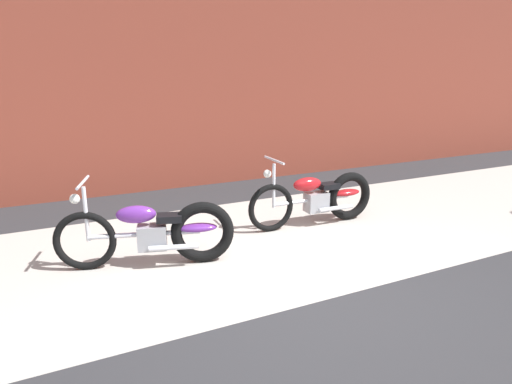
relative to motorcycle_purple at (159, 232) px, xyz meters
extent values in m
plane|color=#2D2D30|center=(1.17, -1.55, -0.40)|extent=(80.00, 80.00, 0.00)
cube|color=#B2ADA3|center=(1.17, 0.20, -0.40)|extent=(36.00, 3.50, 0.01)
cube|color=brown|center=(1.17, 3.65, 2.53)|extent=(36.00, 0.50, 5.86)
torus|color=black|center=(-0.77, 0.24, -0.06)|extent=(0.67, 0.27, 0.68)
torus|color=black|center=(0.47, -0.14, -0.03)|extent=(0.74, 0.34, 0.73)
cylinder|color=silver|center=(-0.15, 0.05, -0.02)|extent=(1.20, 0.41, 0.06)
cube|color=#99999E|center=(-0.07, 0.02, -0.06)|extent=(0.37, 0.30, 0.28)
ellipsoid|color=#6B2D93|center=(-0.23, 0.07, 0.22)|extent=(0.48, 0.31, 0.20)
ellipsoid|color=#6B2D93|center=(0.42, -0.13, 0.03)|extent=(0.47, 0.30, 0.10)
cube|color=black|center=(0.12, -0.03, 0.16)|extent=(0.33, 0.27, 0.08)
cylinder|color=silver|center=(-0.73, 0.22, 0.25)|extent=(0.05, 0.05, 0.62)
cylinder|color=silver|center=(-0.73, 0.22, 0.61)|extent=(0.20, 0.56, 0.03)
sphere|color=white|center=(-0.83, 0.25, 0.43)|extent=(0.11, 0.11, 0.11)
cylinder|color=silver|center=(0.11, -0.19, -0.14)|extent=(0.54, 0.22, 0.06)
torus|color=black|center=(1.68, 0.43, -0.06)|extent=(0.68, 0.11, 0.68)
torus|color=black|center=(2.98, 0.37, -0.03)|extent=(0.74, 0.16, 0.73)
cylinder|color=silver|center=(2.33, 0.40, -0.02)|extent=(1.24, 0.11, 0.06)
cube|color=#99999E|center=(2.41, 0.40, -0.06)|extent=(0.33, 0.23, 0.28)
ellipsoid|color=red|center=(2.25, 0.41, 0.22)|extent=(0.45, 0.21, 0.20)
ellipsoid|color=red|center=(2.93, 0.38, 0.03)|extent=(0.45, 0.20, 0.10)
cube|color=black|center=(2.61, 0.39, 0.16)|extent=(0.29, 0.21, 0.08)
cylinder|color=silver|center=(1.72, 0.43, 0.25)|extent=(0.05, 0.05, 0.62)
cylinder|color=silver|center=(1.72, 0.43, 0.61)|extent=(0.06, 0.58, 0.03)
sphere|color=white|center=(1.62, 0.44, 0.43)|extent=(0.11, 0.11, 0.11)
cylinder|color=silver|center=(2.64, 0.24, -0.14)|extent=(0.55, 0.09, 0.06)
camera|label=1|loc=(-1.13, -4.76, 1.73)|focal=31.25mm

